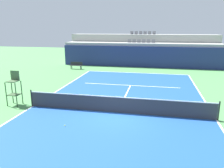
% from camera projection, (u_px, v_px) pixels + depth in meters
% --- Properties ---
extents(ground_plane, '(80.00, 80.00, 0.00)m').
position_uv_depth(ground_plane, '(117.00, 113.00, 12.98)').
color(ground_plane, '#4C8C4C').
extents(court_surface, '(11.00, 24.00, 0.01)m').
position_uv_depth(court_surface, '(117.00, 113.00, 12.98)').
color(court_surface, '#1E4C99').
rests_on(court_surface, ground_plane).
extents(baseline_far, '(11.00, 0.10, 0.00)m').
position_uv_depth(baseline_far, '(137.00, 73.00, 24.32)').
color(baseline_far, white).
rests_on(baseline_far, court_surface).
extents(sideline_left, '(0.10, 24.00, 0.00)m').
position_uv_depth(sideline_left, '(33.00, 106.00, 14.05)').
color(sideline_left, white).
rests_on(sideline_left, court_surface).
extents(sideline_right, '(0.10, 24.00, 0.00)m').
position_uv_depth(sideline_right, '(217.00, 120.00, 11.91)').
color(sideline_right, white).
rests_on(sideline_right, court_surface).
extents(service_line_far, '(8.26, 0.10, 0.00)m').
position_uv_depth(service_line_far, '(131.00, 85.00, 19.05)').
color(service_line_far, white).
rests_on(service_line_far, court_surface).
extents(centre_service_line, '(0.10, 6.40, 0.00)m').
position_uv_depth(centre_service_line, '(125.00, 96.00, 16.02)').
color(centre_service_line, white).
rests_on(centre_service_line, court_surface).
extents(back_wall, '(19.90, 0.30, 2.59)m').
position_uv_depth(back_wall, '(140.00, 57.00, 27.62)').
color(back_wall, navy).
rests_on(back_wall, ground_plane).
extents(stands_tier_lower, '(19.90, 2.40, 2.94)m').
position_uv_depth(stands_tier_lower, '(141.00, 54.00, 28.86)').
color(stands_tier_lower, '#9E9E99').
rests_on(stands_tier_lower, ground_plane).
extents(stands_tier_upper, '(19.90, 2.40, 3.95)m').
position_uv_depth(stands_tier_upper, '(142.00, 49.00, 31.01)').
color(stands_tier_upper, '#9E9E99').
rests_on(stands_tier_upper, ground_plane).
extents(seating_row_lower, '(3.52, 0.44, 0.44)m').
position_uv_depth(seating_row_lower, '(141.00, 42.00, 28.55)').
color(seating_row_lower, slate).
rests_on(seating_row_lower, stands_tier_lower).
extents(seating_row_upper, '(3.52, 0.44, 0.44)m').
position_uv_depth(seating_row_upper, '(143.00, 33.00, 30.58)').
color(seating_row_upper, slate).
rests_on(seating_row_upper, stands_tier_upper).
extents(tennis_net, '(11.08, 0.08, 1.07)m').
position_uv_depth(tennis_net, '(117.00, 104.00, 12.86)').
color(tennis_net, black).
rests_on(tennis_net, court_surface).
extents(umpire_chair, '(0.76, 0.66, 2.20)m').
position_uv_depth(umpire_chair, '(14.00, 87.00, 14.05)').
color(umpire_chair, '#334C2D').
rests_on(umpire_chair, ground_plane).
extents(player_bench, '(1.50, 0.40, 0.85)m').
position_uv_depth(player_bench, '(76.00, 65.00, 26.56)').
color(player_bench, '#232328').
rests_on(player_bench, ground_plane).
extents(tennis_ball_1, '(0.07, 0.07, 0.07)m').
position_uv_depth(tennis_ball_1, '(65.00, 126.00, 11.17)').
color(tennis_ball_1, '#CCE033').
rests_on(tennis_ball_1, court_surface).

